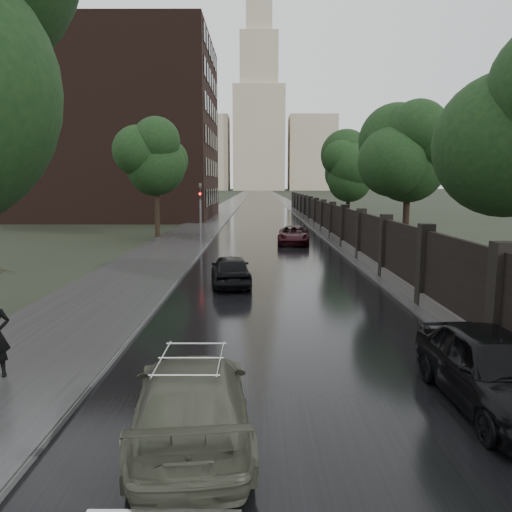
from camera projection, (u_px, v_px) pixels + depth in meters
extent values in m
plane|color=black|center=(319.00, 499.00, 6.32)|extent=(800.00, 800.00, 0.00)
cube|color=black|center=(260.00, 194.00, 194.35)|extent=(8.00, 420.00, 0.02)
cube|color=#2D2D2D|center=(244.00, 194.00, 194.36)|extent=(4.00, 420.00, 0.16)
cube|color=#2D2D2D|center=(274.00, 194.00, 194.33)|extent=(3.00, 420.00, 0.08)
cube|color=#383533|center=(328.00, 233.00, 37.94)|extent=(0.40, 75.00, 0.50)
cube|color=black|center=(328.00, 217.00, 37.76)|extent=(0.15, 75.00, 2.00)
cube|color=black|center=(293.00, 201.00, 75.39)|extent=(0.45, 0.45, 2.70)
cylinder|color=black|center=(157.00, 198.00, 35.61)|extent=(0.36, 0.36, 5.85)
sphere|color=black|center=(156.00, 165.00, 35.28)|extent=(4.25, 4.25, 4.25)
cylinder|color=black|center=(406.00, 205.00, 27.67)|extent=(0.36, 0.36, 5.53)
sphere|color=black|center=(408.00, 165.00, 27.35)|extent=(4.08, 4.08, 4.08)
cylinder|color=black|center=(348.00, 197.00, 45.49)|extent=(0.36, 0.36, 5.53)
sphere|color=black|center=(349.00, 172.00, 45.17)|extent=(4.08, 4.08, 4.08)
cylinder|color=#59595E|center=(201.00, 224.00, 30.86)|extent=(0.12, 0.12, 3.00)
imported|color=#59595E|center=(200.00, 191.00, 30.57)|extent=(0.16, 0.20, 1.00)
sphere|color=#FF0C0C|center=(200.00, 194.00, 30.45)|extent=(0.14, 0.14, 0.14)
cube|color=black|center=(106.00, 130.00, 56.40)|extent=(24.00, 18.00, 20.00)
cube|color=tan|center=(206.00, 154.00, 300.15)|extent=(28.00, 22.00, 44.00)
cube|color=tan|center=(312.00, 154.00, 299.95)|extent=(28.00, 22.00, 44.00)
cube|color=tan|center=(259.00, 140.00, 298.90)|extent=(30.00, 30.00, 60.00)
cube|color=tan|center=(259.00, 70.00, 293.16)|extent=(22.00, 22.00, 40.00)
cube|color=tan|center=(259.00, 17.00, 288.86)|extent=(15.00, 15.00, 30.00)
imported|color=#515443|center=(192.00, 400.00, 7.73)|extent=(2.25, 4.52, 1.26)
imported|color=black|center=(231.00, 270.00, 19.44)|extent=(1.88, 3.80, 1.25)
imported|color=black|center=(493.00, 369.00, 8.82)|extent=(1.82, 4.22, 1.42)
imported|color=black|center=(294.00, 235.00, 32.82)|extent=(2.34, 4.50, 1.21)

